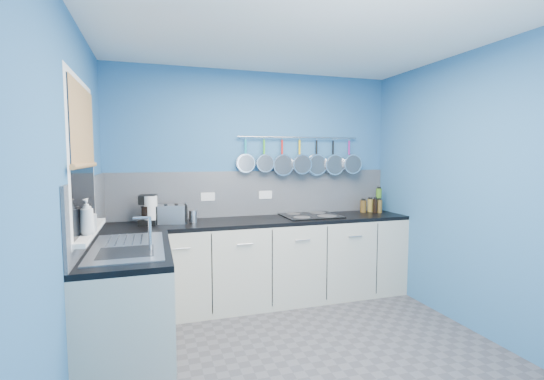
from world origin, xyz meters
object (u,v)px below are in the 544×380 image
soap_bottle_b (90,219)px  hob (310,215)px  toaster (171,214)px  coffee_maker (148,210)px  canister (193,216)px  soap_bottle_a (87,217)px  paper_towel (151,211)px

soap_bottle_b → hob: size_ratio=0.28×
soap_bottle_b → hob: bearing=26.3°
soap_bottle_b → toaster: bearing=60.1°
hob → coffee_maker: bearing=-179.1°
soap_bottle_b → canister: bearing=52.1°
soap_bottle_b → coffee_maker: size_ratio=0.59×
coffee_maker → hob: bearing=11.7°
soap_bottle_a → coffee_maker: size_ratio=0.82×
soap_bottle_b → soap_bottle_a: bearing=-90.0°
paper_towel → canister: (0.41, 0.05, -0.08)m
soap_bottle_b → toaster: size_ratio=0.60×
soap_bottle_a → coffee_maker: bearing=72.1°
paper_towel → toaster: bearing=11.2°
toaster → hob: (1.50, 0.02, -0.09)m
toaster → canister: bearing=14.7°
soap_bottle_b → canister: size_ratio=1.46×
soap_bottle_a → soap_bottle_b: 0.14m
canister → coffee_maker: bearing=-176.5°
paper_towel → hob: (1.69, 0.05, -0.14)m
soap_bottle_a → hob: size_ratio=0.39×
soap_bottle_b → hob: 2.33m
coffee_maker → canister: 0.44m
coffee_maker → canister: (0.43, 0.03, -0.09)m
soap_bottle_b → coffee_maker: bearing=69.9°
soap_bottle_a → coffee_maker: (0.37, 1.14, -0.12)m
soap_bottle_a → canister: soap_bottle_a is taller
canister → hob: canister is taller
hob → toaster: bearing=-179.4°
paper_towel → soap_bottle_b: bearing=-111.8°
canister → soap_bottle_a: bearing=-124.4°
soap_bottle_b → toaster: soap_bottle_b is taller
soap_bottle_b → coffee_maker: (0.37, 1.00, -0.09)m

